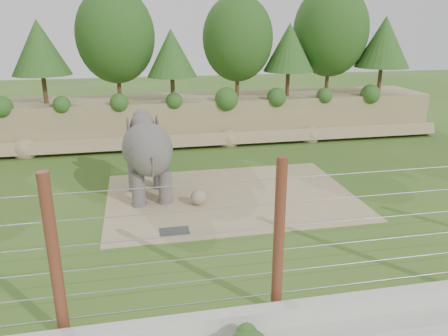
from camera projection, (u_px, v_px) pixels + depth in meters
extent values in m
plane|color=#365E1F|center=(235.00, 230.00, 15.05)|extent=(90.00, 90.00, 0.00)
cube|color=#92815C|center=(189.00, 117.00, 26.73)|extent=(30.00, 4.00, 2.50)
cube|color=#92815C|center=(194.00, 141.00, 24.88)|extent=(30.00, 1.37, 1.07)
cylinder|color=#3F2B19|center=(45.00, 89.00, 24.11)|extent=(0.24, 0.24, 1.58)
sphere|color=#204917|center=(40.00, 49.00, 23.43)|extent=(3.60, 3.60, 3.60)
cylinder|color=#3F2B19|center=(119.00, 83.00, 25.27)|extent=(0.24, 0.24, 1.92)
sphere|color=#204917|center=(115.00, 36.00, 24.44)|extent=(4.40, 4.40, 4.40)
cylinder|color=#3F2B19|center=(173.00, 89.00, 24.80)|extent=(0.24, 0.24, 1.40)
sphere|color=#204917|center=(171.00, 54.00, 24.20)|extent=(3.20, 3.20, 3.20)
cylinder|color=#3F2B19|center=(237.00, 81.00, 26.42)|extent=(0.24, 0.24, 1.82)
sphere|color=#204917|center=(238.00, 38.00, 25.63)|extent=(4.16, 4.16, 4.16)
cylinder|color=#3F2B19|center=(288.00, 84.00, 26.47)|extent=(0.24, 0.24, 1.50)
sphere|color=#204917|center=(289.00, 49.00, 25.82)|extent=(3.44, 3.44, 3.44)
cylinder|color=#3F2B19|center=(327.00, 76.00, 27.88)|extent=(0.24, 0.24, 2.03)
sphere|color=#204917|center=(331.00, 31.00, 27.00)|extent=(4.64, 4.64, 4.64)
cylinder|color=#3F2B19|center=(380.00, 80.00, 27.39)|extent=(0.24, 0.24, 1.64)
sphere|color=#204917|center=(384.00, 43.00, 26.68)|extent=(3.76, 3.76, 3.76)
cube|color=tan|center=(231.00, 196.00, 17.93)|extent=(10.00, 7.00, 0.02)
cube|color=#262628|center=(175.00, 231.00, 14.89)|extent=(1.00, 0.60, 0.03)
sphere|color=gray|center=(198.00, 197.00, 17.01)|extent=(0.61, 0.61, 0.61)
cube|color=#B9B9AD|center=(282.00, 314.00, 10.32)|extent=(26.00, 0.35, 0.50)
cylinder|color=brown|center=(55.00, 260.00, 9.29)|extent=(0.26, 0.26, 4.00)
cylinder|color=brown|center=(279.00, 238.00, 10.23)|extent=(0.26, 0.26, 4.00)
cylinder|color=#9A9A9F|center=(276.00, 293.00, 10.71)|extent=(20.00, 0.02, 0.02)
cylinder|color=#9A9A9F|center=(277.00, 272.00, 10.52)|extent=(20.00, 0.02, 0.02)
cylinder|color=#9A9A9F|center=(278.00, 250.00, 10.33)|extent=(20.00, 0.02, 0.02)
cylinder|color=#9A9A9F|center=(279.00, 227.00, 10.14)|extent=(20.00, 0.02, 0.02)
cylinder|color=#9A9A9F|center=(280.00, 203.00, 9.94)|extent=(20.00, 0.02, 0.02)
cylinder|color=#9A9A9F|center=(281.00, 178.00, 9.75)|extent=(20.00, 0.02, 0.02)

